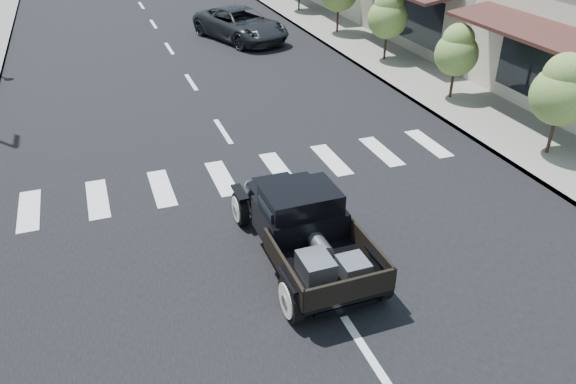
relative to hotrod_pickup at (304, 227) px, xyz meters
name	(u,v)px	position (x,y,z in m)	size (l,w,h in m)	color
ground	(304,257)	(0.04, 0.06, -0.81)	(120.00, 120.00, 0.00)	black
road	(177,61)	(0.04, 15.06, -0.80)	(14.00, 80.00, 0.02)	black
road_markings	(202,100)	(0.04, 10.06, -0.81)	(12.00, 60.00, 0.06)	silver
sidewalk_right	(355,41)	(8.54, 15.06, -0.73)	(3.00, 80.00, 0.15)	gray
small_tree_a	(558,107)	(8.34, 2.14, 0.73)	(1.67, 1.67, 2.78)	olive
small_tree_b	(455,63)	(8.34, 6.96, 0.59)	(1.49, 1.49, 2.49)	olive
small_tree_c	(387,27)	(8.34, 11.84, 0.72)	(1.65, 1.65, 2.74)	olive
small_tree_d	(338,0)	(8.34, 16.71, 0.91)	(1.87, 1.87, 3.12)	olive
hotrod_pickup	(304,227)	(0.00, 0.00, 0.00)	(2.17, 4.65, 1.61)	black
second_car	(241,25)	(3.57, 17.40, -0.06)	(2.47, 5.36, 1.49)	black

